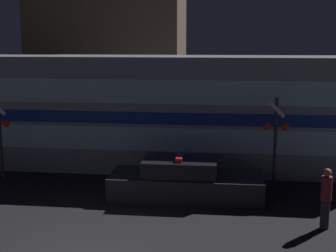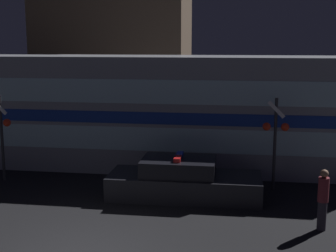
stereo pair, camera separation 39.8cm
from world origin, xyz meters
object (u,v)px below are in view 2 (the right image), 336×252
pedestrian (323,199)px  train (155,112)px  police_car (183,181)px  crossing_signal_near (275,134)px

pedestrian → train: bearing=133.6°
police_car → train: bearing=112.8°
police_car → crossing_signal_near: size_ratio=1.56×
train → police_car: (1.56, -3.63, -1.64)m
train → police_car: size_ratio=3.52×
train → police_car: 4.28m
train → crossing_signal_near: (4.43, -2.49, -0.27)m
police_car → pedestrian: pedestrian is taller
train → police_car: bearing=-66.7°
police_car → pedestrian: bearing=-28.6°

